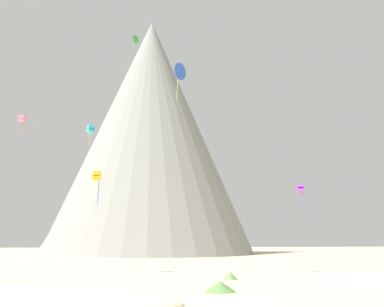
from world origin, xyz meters
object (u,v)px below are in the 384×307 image
at_px(kite_yellow_low, 96,176).
at_px(kite_green_high, 136,39).
at_px(kite_violet_low, 301,189).
at_px(kite_cyan_mid, 91,129).
at_px(kite_pink_mid, 22,119).
at_px(bush_far_right, 230,275).
at_px(bush_low_patch, 220,286).
at_px(rock_massif, 146,147).
at_px(kite_blue_mid, 180,72).

height_order(kite_yellow_low, kite_green_high, kite_green_high).
xyz_separation_m(kite_violet_low, kite_cyan_mid, (-33.56, 11.89, 11.16)).
distance_m(kite_pink_mid, kite_violet_low, 44.99).
distance_m(kite_green_high, kite_violet_low, 38.57).
bearing_deg(kite_cyan_mid, bush_far_right, 4.41).
distance_m(bush_low_patch, kite_green_high, 56.92).
distance_m(bush_far_right, kite_yellow_low, 21.68).
height_order(bush_far_right, kite_cyan_mid, kite_cyan_mid).
height_order(kite_pink_mid, kite_violet_low, kite_pink_mid).
relative_size(kite_yellow_low, kite_green_high, 1.33).
distance_m(kite_pink_mid, kite_yellow_low, 21.55).
height_order(bush_low_patch, rock_massif, rock_massif).
bearing_deg(rock_massif, kite_pink_mid, -109.63).
bearing_deg(kite_yellow_low, rock_massif, -16.81).
distance_m(bush_low_patch, kite_violet_low, 39.66).
bearing_deg(kite_violet_low, kite_cyan_mid, -7.25).
relative_size(kite_pink_mid, kite_yellow_low, 0.73).
xyz_separation_m(bush_far_right, kite_pink_mid, (-27.34, 24.53, 22.33)).
xyz_separation_m(bush_low_patch, kite_cyan_mid, (-13.92, 44.34, 22.75)).
bearing_deg(bush_far_right, kite_violet_low, 52.08).
bearing_deg(kite_blue_mid, rock_massif, -133.09).
distance_m(rock_massif, kite_blue_mid, 82.38).
relative_size(bush_far_right, kite_green_high, 0.51).
bearing_deg(bush_low_patch, kite_pink_mid, 123.43).
relative_size(bush_low_patch, kite_green_high, 0.83).
bearing_deg(kite_pink_mid, kite_blue_mid, 158.66).
xyz_separation_m(rock_massif, kite_yellow_low, (-9.74, -76.17, -18.07)).
bearing_deg(kite_blue_mid, kite_cyan_mid, -109.59).
xyz_separation_m(bush_far_right, rock_massif, (-5.20, 86.61, 29.80)).
relative_size(bush_far_right, kite_pink_mid, 0.52).
height_order(bush_far_right, kite_pink_mid, kite_pink_mid).
relative_size(kite_cyan_mid, kite_blue_mid, 0.77).
bearing_deg(kite_cyan_mid, rock_massif, 143.71).
height_order(kite_yellow_low, kite_cyan_mid, kite_cyan_mid).
bearing_deg(kite_pink_mid, rock_massif, -88.98).
relative_size(rock_massif, kite_pink_mid, 22.88).
xyz_separation_m(bush_far_right, bush_low_patch, (-3.45, -11.67, -0.00)).
distance_m(kite_cyan_mid, kite_blue_mid, 30.85).
bearing_deg(rock_massif, kite_cyan_mid, -102.71).
bearing_deg(kite_yellow_low, kite_pink_mid, 31.84).
relative_size(kite_green_high, kite_violet_low, 0.86).
bearing_deg(rock_massif, kite_violet_low, -72.00).
distance_m(bush_low_patch, kite_pink_mid, 48.78).
distance_m(bush_far_right, kite_cyan_mid, 43.43).
height_order(bush_low_patch, kite_pink_mid, kite_pink_mid).
distance_m(kite_pink_mid, kite_blue_mid, 30.09).
relative_size(kite_pink_mid, kite_blue_mid, 0.65).
height_order(rock_massif, kite_yellow_low, rock_massif).
xyz_separation_m(kite_green_high, kite_blue_mid, (4.83, -25.23, -14.55)).
xyz_separation_m(bush_far_right, kite_green_high, (-9.85, 29.66, 38.61)).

